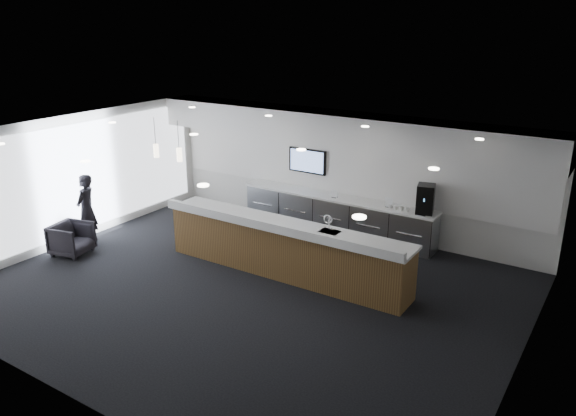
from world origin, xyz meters
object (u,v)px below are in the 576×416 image
Objects in this scene: service_counter at (284,248)px; armchair at (72,239)px; coffee_machine at (425,199)px; lounge_guest at (87,209)px.

armchair is (-4.59, -1.72, -0.21)m from service_counter.
coffee_machine is 7.77m from lounge_guest.
lounge_guest is at bearing 4.62° from armchair.
service_counter is 4.92m from lounge_guest.
armchair is (-6.60, -4.37, -0.91)m from coffee_machine.
coffee_machine reaches higher than armchair.
armchair is 0.82m from lounge_guest.
armchair is at bearing -160.83° from coffee_machine.
service_counter is at bearing -82.41° from armchair.
lounge_guest is (-0.20, 0.63, 0.48)m from armchair.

